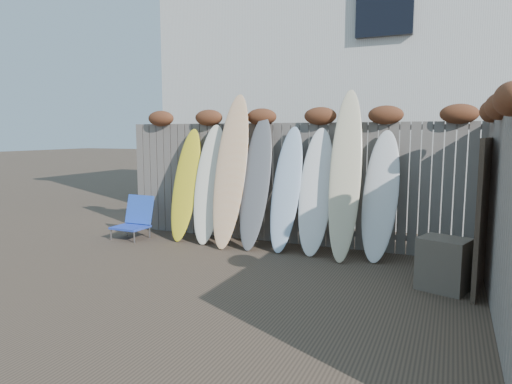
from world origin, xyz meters
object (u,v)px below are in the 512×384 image
at_px(lattice_panel, 483,215).
at_px(surfboard_0, 186,184).
at_px(wooden_crate, 444,264).
at_px(beach_chair, 135,218).

distance_m(lattice_panel, surfboard_0, 4.64).
bearing_deg(wooden_crate, beach_chair, 171.24).
distance_m(wooden_crate, surfboard_0, 4.35).
relative_size(lattice_panel, surfboard_0, 0.89).
relative_size(beach_chair, surfboard_0, 0.37).
distance_m(beach_chair, lattice_panel, 5.51).
xyz_separation_m(beach_chair, wooden_crate, (5.06, -0.78, -0.03)).
relative_size(wooden_crate, surfboard_0, 0.31).
height_order(wooden_crate, lattice_panel, lattice_panel).
relative_size(wooden_crate, lattice_panel, 0.35).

